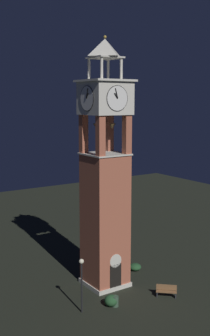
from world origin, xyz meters
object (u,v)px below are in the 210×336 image
at_px(clock_tower, 105,186).
at_px(trash_bin, 115,301).
at_px(park_bench, 166,291).
at_px(lamp_post, 82,276).

height_order(clock_tower, trash_bin, clock_tower).
distance_m(park_bench, trash_bin, 4.37).
xyz_separation_m(clock_tower, trash_bin, (-1.54, -3.66, -8.01)).
relative_size(park_bench, lamp_post, 0.36).
bearing_deg(park_bench, trash_bin, 167.36).
distance_m(lamp_post, trash_bin, 3.56).
bearing_deg(lamp_post, park_bench, -12.78).
height_order(clock_tower, lamp_post, clock_tower).
bearing_deg(clock_tower, lamp_post, -143.03).
relative_size(park_bench, trash_bin, 1.85).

